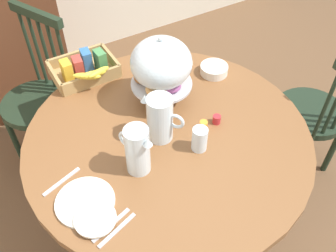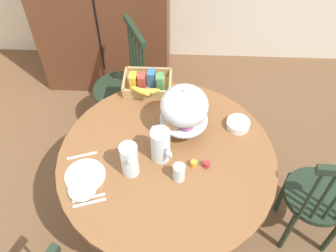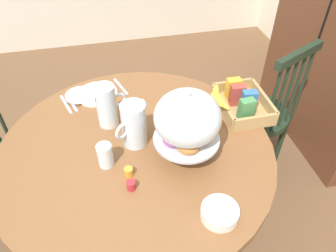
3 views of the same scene
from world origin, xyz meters
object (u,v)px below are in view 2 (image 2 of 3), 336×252
at_px(drinking_glass, 179,173).
at_px(windsor_chair_by_cabinet, 122,89).
at_px(pastry_stand_with_dome, 184,107).
at_px(orange_juice_pitcher, 161,146).
at_px(dining_table, 167,177).
at_px(cereal_bowl, 238,124).
at_px(cereal_basket, 147,84).
at_px(china_plate_small, 82,189).
at_px(windsor_chair_near_window, 318,199).
at_px(milk_pitcher, 130,161).
at_px(china_plate_large, 85,176).

bearing_deg(drinking_glass, windsor_chair_by_cabinet, 115.01).
bearing_deg(pastry_stand_with_dome, orange_juice_pitcher, -121.12).
bearing_deg(dining_table, orange_juice_pitcher, 169.73).
distance_m(dining_table, cereal_bowl, 0.54).
bearing_deg(dining_table, cereal_basket, 105.63).
bearing_deg(china_plate_small, dining_table, 28.27).
height_order(windsor_chair_near_window, windsor_chair_by_cabinet, same).
xyz_separation_m(cereal_bowl, drinking_glass, (-0.35, -0.38, 0.03)).
height_order(dining_table, pastry_stand_with_dome, pastry_stand_with_dome).
xyz_separation_m(windsor_chair_by_cabinet, cereal_basket, (0.23, -0.28, 0.33)).
xyz_separation_m(windsor_chair_by_cabinet, orange_juice_pitcher, (0.35, -0.83, 0.38)).
relative_size(dining_table, orange_juice_pitcher, 5.82).
bearing_deg(windsor_chair_by_cabinet, cereal_basket, -51.42).
distance_m(windsor_chair_near_window, drinking_glass, 0.92).
bearing_deg(windsor_chair_by_cabinet, orange_juice_pitcher, -67.31).
xyz_separation_m(windsor_chair_by_cabinet, china_plate_small, (-0.05, -1.07, 0.30)).
bearing_deg(pastry_stand_with_dome, drinking_glass, -92.89).
bearing_deg(china_plate_small, milk_pitcher, 29.15).
height_order(windsor_chair_by_cabinet, china_plate_large, windsor_chair_by_cabinet).
distance_m(dining_table, china_plate_small, 0.54).
height_order(windsor_chair_by_cabinet, drinking_glass, windsor_chair_by_cabinet).
xyz_separation_m(dining_table, pastry_stand_with_dome, (0.09, 0.21, 0.40)).
relative_size(dining_table, pastry_stand_with_dome, 3.60).
relative_size(cereal_basket, china_plate_large, 1.44).
distance_m(pastry_stand_with_dome, cereal_bowl, 0.37).
xyz_separation_m(dining_table, orange_juice_pitcher, (-0.03, 0.01, 0.30)).
distance_m(windsor_chair_by_cabinet, cereal_basket, 0.49).
bearing_deg(orange_juice_pitcher, drinking_glass, -52.95).
bearing_deg(orange_juice_pitcher, china_plate_small, -149.07).
bearing_deg(china_plate_large, china_plate_small, -87.42).
distance_m(dining_table, drinking_glass, 0.30).
xyz_separation_m(pastry_stand_with_dome, drinking_glass, (-0.02, -0.34, -0.14)).
relative_size(pastry_stand_with_dome, drinking_glass, 3.13).
relative_size(dining_table, windsor_chair_near_window, 1.27).
xyz_separation_m(dining_table, drinking_glass, (0.07, -0.13, 0.26)).
height_order(china_plate_small, drinking_glass, drinking_glass).
height_order(cereal_basket, cereal_bowl, cereal_basket).
bearing_deg(china_plate_small, cereal_basket, 70.51).
bearing_deg(windsor_chair_near_window, dining_table, 176.24).
distance_m(milk_pitcher, cereal_basket, 0.65).
bearing_deg(cereal_bowl, drinking_glass, -132.18).
distance_m(milk_pitcher, china_plate_large, 0.27).
xyz_separation_m(pastry_stand_with_dome, milk_pitcher, (-0.28, -0.31, -0.10)).
distance_m(orange_juice_pitcher, china_plate_small, 0.47).
relative_size(cereal_basket, china_plate_small, 2.11).
xyz_separation_m(cereal_basket, china_plate_small, (-0.28, -0.79, -0.03)).
height_order(windsor_chair_by_cabinet, pastry_stand_with_dome, pastry_stand_with_dome).
xyz_separation_m(dining_table, windsor_chair_by_cabinet, (-0.38, 0.84, -0.08)).
height_order(dining_table, china_plate_small, china_plate_small).
xyz_separation_m(cereal_basket, cereal_bowl, (0.57, -0.30, -0.02)).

